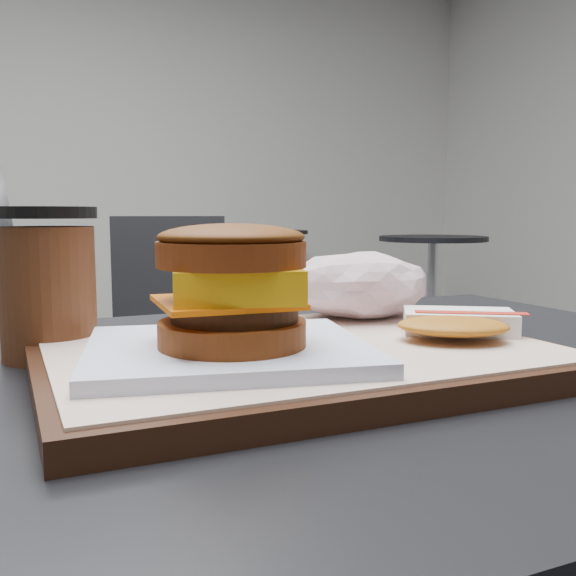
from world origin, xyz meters
The scene contains 8 objects.
serving_tray centered at (-0.03, -0.01, 0.78)m, with size 0.38×0.28×0.02m.
breakfast_sandwich centered at (-0.09, -0.04, 0.83)m, with size 0.22×0.21×0.09m.
hash_brown centered at (0.10, -0.04, 0.80)m, with size 0.14×0.13×0.02m.
crumpled_wrapper centered at (0.08, 0.08, 0.82)m, with size 0.14×0.11×0.06m, color white, non-canonical shape.
coffee_cup centered at (-0.20, 0.10, 0.83)m, with size 0.08×0.08×0.12m.
neighbor_chair centered at (0.19, 1.81, 0.51)m, with size 0.65×0.53×0.88m.
bg_table_near centered at (2.20, 2.80, 0.56)m, with size 0.66×0.66×0.75m.
bg_table_far centered at (1.80, 4.50, 0.56)m, with size 0.66×0.66×0.75m.
Camera 1 is at (-0.23, -0.45, 0.89)m, focal length 40.00 mm.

